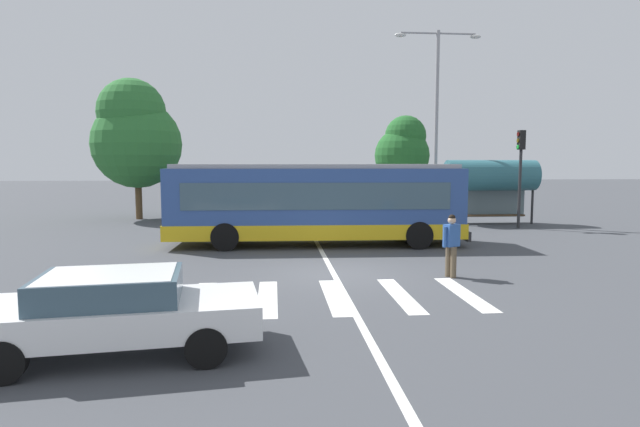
# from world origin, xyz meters

# --- Properties ---
(ground_plane) EXTENTS (160.00, 160.00, 0.00)m
(ground_plane) POSITION_xyz_m (0.00, 0.00, 0.00)
(ground_plane) COLOR #424449
(city_transit_bus) EXTENTS (11.14, 2.91, 3.06)m
(city_transit_bus) POSITION_xyz_m (-0.12, 5.14, 1.59)
(city_transit_bus) COLOR black
(city_transit_bus) RESTS_ON ground_plane
(pedestrian_crossing_street) EXTENTS (0.53, 0.41, 1.72)m
(pedestrian_crossing_street) POSITION_xyz_m (3.09, -0.77, 0.97)
(pedestrian_crossing_street) COLOR brown
(pedestrian_crossing_street) RESTS_ON ground_plane
(foreground_sedan) EXTENTS (4.69, 2.35, 1.35)m
(foreground_sedan) POSITION_xyz_m (-4.24, -5.90, 0.77)
(foreground_sedan) COLOR black
(foreground_sedan) RESTS_ON ground_plane
(parked_car_blue) EXTENTS (2.04, 4.59, 1.35)m
(parked_car_blue) POSITION_xyz_m (-6.15, 14.97, 0.77)
(parked_car_blue) COLOR black
(parked_car_blue) RESTS_ON ground_plane
(parked_car_black) EXTENTS (1.92, 4.53, 1.35)m
(parked_car_black) POSITION_xyz_m (-3.47, 14.65, 0.77)
(parked_car_black) COLOR black
(parked_car_black) RESTS_ON ground_plane
(parked_car_red) EXTENTS (2.16, 4.63, 1.35)m
(parked_car_red) POSITION_xyz_m (-0.96, 14.76, 0.77)
(parked_car_red) COLOR black
(parked_car_red) RESTS_ON ground_plane
(parked_car_champagne) EXTENTS (2.07, 4.60, 1.35)m
(parked_car_champagne) POSITION_xyz_m (1.82, 14.71, 0.77)
(parked_car_champagne) COLOR black
(parked_car_champagne) RESTS_ON ground_plane
(parked_car_white) EXTENTS (2.21, 4.64, 1.35)m
(parked_car_white) POSITION_xyz_m (4.56, 15.10, 0.77)
(parked_car_white) COLOR black
(parked_car_white) RESTS_ON ground_plane
(traffic_light_far_corner) EXTENTS (0.33, 0.32, 4.63)m
(traffic_light_far_corner) POSITION_xyz_m (9.90, 9.30, 3.11)
(traffic_light_far_corner) COLOR #28282B
(traffic_light_far_corner) RESTS_ON ground_plane
(bus_stop_shelter) EXTENTS (4.59, 1.54, 3.25)m
(bus_stop_shelter) POSITION_xyz_m (9.23, 11.06, 2.42)
(bus_stop_shelter) COLOR #28282B
(bus_stop_shelter) RESTS_ON ground_plane
(twin_arm_street_lamp) EXTENTS (4.56, 0.32, 9.91)m
(twin_arm_street_lamp) POSITION_xyz_m (6.82, 12.53, 6.03)
(twin_arm_street_lamp) COLOR #939399
(twin_arm_street_lamp) RESTS_ON ground_plane
(background_tree_left) EXTENTS (4.84, 4.84, 7.65)m
(background_tree_left) POSITION_xyz_m (-9.22, 15.04, 4.64)
(background_tree_left) COLOR brown
(background_tree_left) RESTS_ON ground_plane
(background_tree_right) EXTENTS (3.63, 3.63, 6.23)m
(background_tree_right) POSITION_xyz_m (6.86, 19.68, 3.97)
(background_tree_right) COLOR brown
(background_tree_right) RESTS_ON ground_plane
(crosswalk_painted_stripes) EXTENTS (6.67, 3.28, 0.01)m
(crosswalk_painted_stripes) POSITION_xyz_m (-0.30, -2.54, 0.00)
(crosswalk_painted_stripes) COLOR silver
(crosswalk_painted_stripes) RESTS_ON ground_plane
(lane_center_line) EXTENTS (0.16, 24.00, 0.01)m
(lane_center_line) POSITION_xyz_m (-0.04, 2.00, 0.00)
(lane_center_line) COLOR silver
(lane_center_line) RESTS_ON ground_plane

